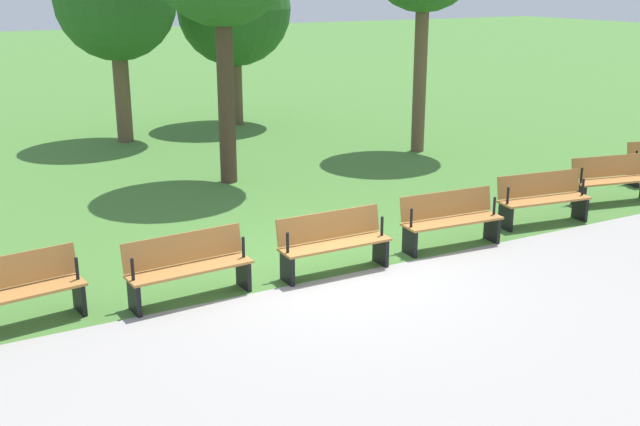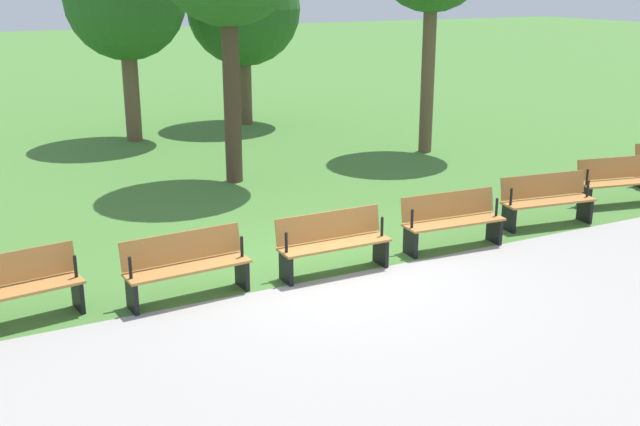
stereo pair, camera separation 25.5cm
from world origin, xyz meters
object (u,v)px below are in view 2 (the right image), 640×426
at_px(bench_1, 619,180).
at_px(tree_0, 244,9).
at_px(bench_4, 333,242).
at_px(bench_6, 11,288).
at_px(bench_2, 546,199).
at_px(tree_1, 125,1).
at_px(bench_3, 452,220).
at_px(bench_5, 186,265).

distance_m(bench_1, tree_0, 11.98).
bearing_deg(bench_4, bench_6, -3.72).
bearing_deg(bench_2, tree_1, -59.23).
distance_m(bench_1, bench_3, 4.41).
bearing_deg(bench_2, bench_3, 13.05).
relative_size(bench_4, bench_6, 0.97).
bearing_deg(bench_1, bench_5, 14.93).
distance_m(bench_2, bench_4, 4.41).
height_order(bench_6, tree_1, tree_1).
xyz_separation_m(bench_2, bench_4, (4.41, 0.29, 0.00)).
bearing_deg(bench_4, tree_0, -106.08).
xyz_separation_m(bench_2, bench_5, (6.61, 0.21, 0.00)).
distance_m(bench_1, bench_2, 2.21).
relative_size(bench_1, bench_3, 1.02).
height_order(bench_3, tree_0, tree_0).
xyz_separation_m(bench_3, bench_4, (2.21, 0.07, 0.00)).
distance_m(bench_3, tree_1, 11.58).
xyz_separation_m(bench_1, tree_1, (6.77, -10.31, 3.16)).
bearing_deg(bench_2, tree_0, -77.61).
height_order(bench_2, tree_1, tree_1).
distance_m(bench_4, bench_5, 2.21).
xyz_separation_m(bench_6, tree_1, (-4.22, -10.66, 3.16)).
height_order(bench_3, bench_4, same).
bearing_deg(tree_0, bench_5, 64.47).
relative_size(bench_3, tree_0, 0.35).
height_order(bench_5, bench_6, same).
distance_m(bench_5, bench_6, 2.21).
height_order(bench_5, tree_1, tree_1).
height_order(bench_5, tree_0, tree_0).
bearing_deg(bench_1, tree_1, -45.49).
bearing_deg(bench_4, bench_1, -174.42).
height_order(bench_1, tree_0, tree_0).
relative_size(bench_2, tree_0, 0.35).
height_order(bench_1, bench_5, same).
bearing_deg(bench_5, tree_1, -104.26).
relative_size(bench_2, bench_6, 1.00).
distance_m(bench_1, bench_5, 8.81).
bearing_deg(tree_0, bench_1, 105.83).
relative_size(bench_2, bench_5, 1.01).
relative_size(tree_0, tree_1, 0.96).
relative_size(bench_4, tree_0, 0.34).
distance_m(bench_2, tree_0, 11.94).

